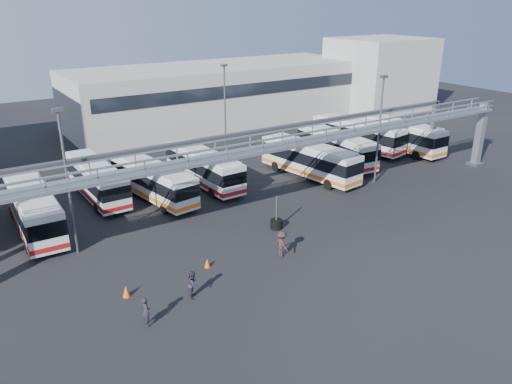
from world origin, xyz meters
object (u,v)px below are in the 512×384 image
bus_4 (204,167)px  pedestrian_b (193,284)px  bus_2 (96,179)px  bus_6 (310,159)px  bus_7 (336,146)px  light_pole_back (225,107)px  bus_1 (33,207)px  cone_left (126,291)px  bus_3 (153,180)px  pedestrian_a (146,312)px  pedestrian_c (282,244)px  bus_8 (357,134)px  tire_stack (276,223)px  light_pole_left (67,175)px  bus_9 (399,134)px  light_pole_mid (380,124)px  cone_right (207,263)px

bus_4 → pedestrian_b: bearing=-121.6°
bus_2 → bus_6: 20.23m
bus_7 → light_pole_back: bearing=140.8°
bus_1 → cone_left: bearing=-77.1°
bus_3 → cone_left: 15.72m
bus_1 → light_pole_back: bearing=22.5°
pedestrian_a → pedestrian_b: (3.38, 1.17, -0.03)m
bus_1 → bus_7: bus_1 is taller
pedestrian_c → light_pole_back: bearing=-20.2°
pedestrian_a → light_pole_back: bearing=-36.7°
bus_1 → bus_7: 30.62m
bus_3 → bus_6: bearing=-20.0°
light_pole_back → bus_8: (14.23, -5.95, -3.79)m
light_pole_back → tire_stack: bearing=-108.2°
pedestrian_b → light_pole_left: bearing=63.4°
bus_2 → bus_7: bus_7 is taller
pedestrian_a → bus_6: bearing=-56.8°
bus_1 → bus_9: 39.98m
bus_6 → pedestrian_a: 26.75m
pedestrian_c → tire_stack: (2.29, 3.89, -0.50)m
light_pole_left → light_pole_mid: bearing=-2.0°
bus_1 → bus_9: (39.98, -0.04, 0.02)m
cone_right → bus_9: bearing=21.0°
cone_left → tire_stack: bearing=12.4°
light_pole_left → bus_3: light_pole_left is taller
light_pole_mid → tire_stack: bearing=-166.5°
light_pole_back → pedestrian_c: size_ratio=5.37×
bus_4 → pedestrian_b: (-9.47, -16.82, -0.98)m
bus_3 → bus_7: (20.53, -0.82, 0.06)m
light_pole_left → bus_6: (23.56, 3.62, -3.83)m
bus_8 → tire_stack: (-20.29, -12.44, -1.49)m
cone_right → tire_stack: size_ratio=0.23×
light_pole_left → cone_right: bearing=-45.4°
light_pole_left → cone_right: size_ratio=16.37×
light_pole_left → bus_4: light_pole_left is taller
light_pole_mid → pedestrian_b: light_pole_mid is taller
light_pole_mid → bus_2: 26.30m
light_pole_back → pedestrian_c: bearing=-110.5°
bus_4 → bus_1: bearing=-175.0°
pedestrian_a → pedestrian_c: (10.71, 2.36, 0.07)m
bus_9 → tire_stack: bus_9 is taller
bus_7 → bus_1: bearing=-175.8°
bus_7 → pedestrian_b: bearing=-144.7°
light_pole_left → pedestrian_c: bearing=-35.4°
light_pole_back → bus_7: light_pole_back is taller
pedestrian_b → tire_stack: (9.62, 5.07, -0.40)m
bus_8 → pedestrian_c: bearing=-154.3°
bus_2 → bus_8: 30.04m
pedestrian_b → cone_right: 3.60m
bus_6 → pedestrian_c: size_ratio=6.07×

